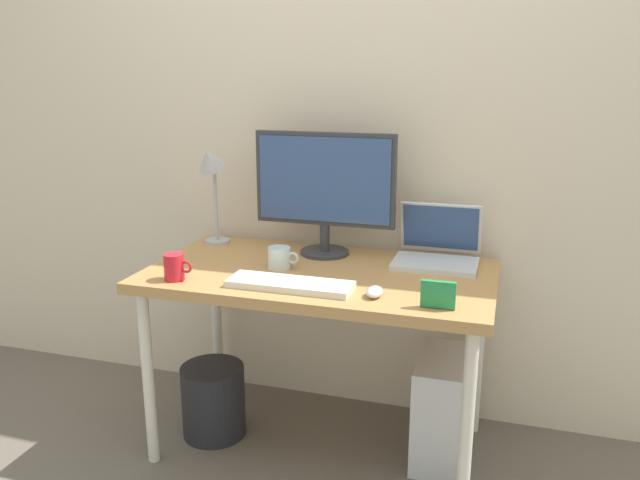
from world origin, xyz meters
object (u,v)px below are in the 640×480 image
object	(u,v)px
laptop	(437,248)
wastebasket	(213,400)
desk	(320,288)
computer_tower	(440,408)
coffee_mug	(174,267)
desk_lamp	(211,174)
glass_cup	(280,258)
photo_frame	(438,294)
mouse	(374,292)
keyboard	(290,284)
monitor	(325,186)

from	to	relation	value
laptop	wastebasket	size ratio (longest dim) A/B	1.07
desk	computer_tower	world-z (taller)	desk
desk	coffee_mug	bearing A→B (deg)	-151.37
desk_lamp	glass_cup	distance (m)	0.53
glass_cup	photo_frame	bearing A→B (deg)	-21.91
mouse	computer_tower	xyz separation A→B (m)	(0.21, 0.28, -0.55)
mouse	computer_tower	bearing A→B (deg)	52.47
photo_frame	computer_tower	xyz separation A→B (m)	(-0.00, 0.32, -0.58)
laptop	coffee_mug	xyz separation A→B (m)	(-0.88, -0.49, -0.01)
photo_frame	glass_cup	bearing A→B (deg)	158.09
glass_cup	desk_lamp	bearing A→B (deg)	149.19
keyboard	glass_cup	bearing A→B (deg)	119.41
monitor	laptop	bearing A→B (deg)	2.47
monitor	computer_tower	distance (m)	0.98
monitor	laptop	size ratio (longest dim) A/B	1.79
glass_cup	computer_tower	world-z (taller)	glass_cup
glass_cup	photo_frame	size ratio (longest dim) A/B	1.11
coffee_mug	photo_frame	xyz separation A→B (m)	(0.94, -0.01, -0.00)
desk	mouse	size ratio (longest dim) A/B	14.39
monitor	glass_cup	world-z (taller)	monitor
desk	coffee_mug	distance (m)	0.55
mouse	glass_cup	xyz separation A→B (m)	(-0.41, 0.20, 0.02)
laptop	glass_cup	bearing A→B (deg)	-155.95
desk	glass_cup	bearing A→B (deg)	-175.51
laptop	computer_tower	bearing A→B (deg)	-71.53
laptop	computer_tower	world-z (taller)	laptop
laptop	glass_cup	xyz separation A→B (m)	(-0.56, -0.25, -0.02)
monitor	desk_lamp	world-z (taller)	monitor
monitor	laptop	xyz separation A→B (m)	(0.46, 0.02, -0.23)
desk_lamp	photo_frame	world-z (taller)	desk_lamp
monitor	wastebasket	bearing A→B (deg)	-145.90
coffee_mug	wastebasket	world-z (taller)	coffee_mug
desk	laptop	xyz separation A→B (m)	(0.41, 0.24, 0.13)
laptop	mouse	distance (m)	0.48
monitor	mouse	bearing A→B (deg)	-55.10
mouse	laptop	bearing A→B (deg)	71.57
keyboard	computer_tower	distance (m)	0.79
desk_lamp	wastebasket	size ratio (longest dim) A/B	1.45
glass_cup	photo_frame	distance (m)	0.68
desk_lamp	mouse	size ratio (longest dim) A/B	4.83
laptop	keyboard	bearing A→B (deg)	-134.99
mouse	photo_frame	xyz separation A→B (m)	(0.22, -0.05, 0.03)
computer_tower	photo_frame	bearing A→B (deg)	-89.35
desk_lamp	coffee_mug	bearing A→B (deg)	-80.50
coffee_mug	glass_cup	bearing A→B (deg)	38.01
mouse	photo_frame	world-z (taller)	photo_frame
computer_tower	glass_cup	bearing A→B (deg)	-173.40
photo_frame	wastebasket	size ratio (longest dim) A/B	0.37
glass_cup	computer_tower	size ratio (longest dim) A/B	0.29
desk	mouse	xyz separation A→B (m)	(0.26, -0.22, 0.08)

